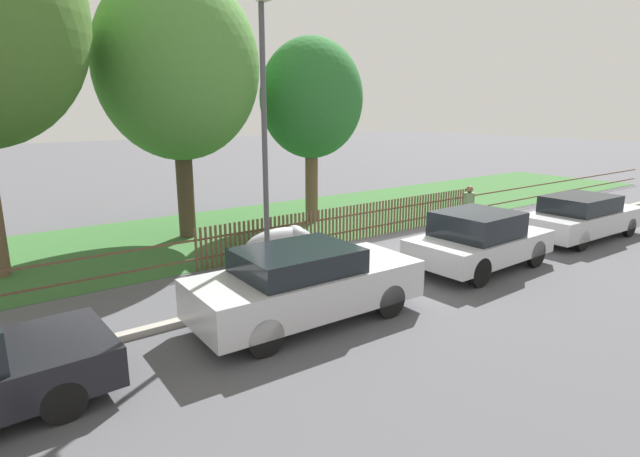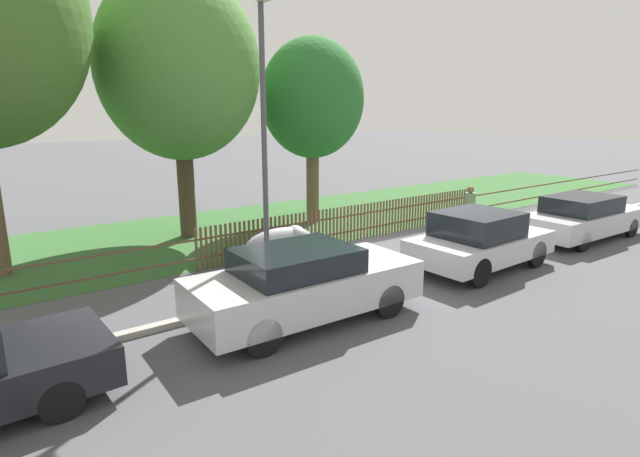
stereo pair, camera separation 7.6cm
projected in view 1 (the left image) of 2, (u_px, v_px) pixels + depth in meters
ground_plane at (430, 261)px, 12.98m from camera, size 120.00×120.00×0.00m
kerb_stone at (428, 258)px, 13.05m from camera, size 38.65×0.20×0.12m
grass_strip at (296, 220)px, 17.85m from camera, size 38.65×6.79×0.01m
park_fence at (358, 222)px, 15.09m from camera, size 38.65×0.05×1.09m
parked_car_black_saloon at (305, 283)px, 9.19m from camera, size 4.40×1.86×1.42m
parked_car_navy_estate at (479, 240)px, 12.28m from camera, size 3.86×1.91×1.44m
parked_car_red_compact at (582, 217)px, 15.18m from camera, size 4.61×1.79×1.34m
covered_motorcycle at (282, 243)px, 12.52m from camera, size 1.98×0.71×0.99m
tree_behind_motorcycle at (178, 67)px, 14.40m from camera, size 4.70×4.70×7.78m
tree_mid_park at (311, 99)px, 16.70m from camera, size 3.46×3.46×6.22m
pedestrian_near_fence at (468, 208)px, 15.30m from camera, size 0.46×0.46×1.60m
street_lamp at (266, 115)px, 9.79m from camera, size 0.20×0.79×6.01m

